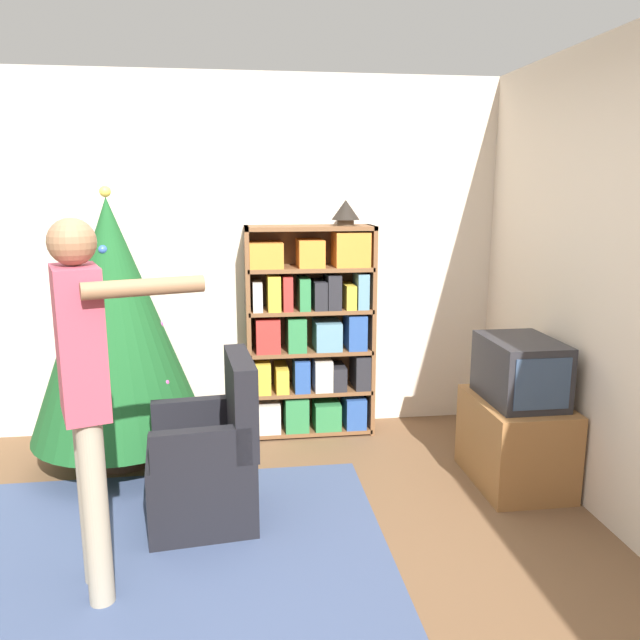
% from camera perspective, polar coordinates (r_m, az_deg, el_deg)
% --- Properties ---
extents(ground_plane, '(14.00, 14.00, 0.00)m').
position_cam_1_polar(ground_plane, '(3.17, -7.80, -22.69)').
color(ground_plane, brown).
extents(wall_back, '(8.00, 0.10, 2.60)m').
position_cam_1_polar(wall_back, '(4.67, -8.32, 5.69)').
color(wall_back, beige).
rests_on(wall_back, ground_plane).
extents(area_rug, '(2.34, 1.74, 0.01)m').
position_cam_1_polar(area_rug, '(3.46, -14.73, -19.70)').
color(area_rug, '#3D4C70').
rests_on(area_rug, ground_plane).
extents(bookshelf, '(0.92, 0.32, 1.54)m').
position_cam_1_polar(bookshelf, '(4.56, -0.79, -1.18)').
color(bookshelf, brown).
rests_on(bookshelf, ground_plane).
extents(tv_stand, '(0.50, 0.71, 0.54)m').
position_cam_1_polar(tv_stand, '(4.10, 17.41, -10.54)').
color(tv_stand, '#996638').
rests_on(tv_stand, ground_plane).
extents(television, '(0.40, 0.57, 0.38)m').
position_cam_1_polar(television, '(3.95, 17.83, -4.39)').
color(television, '#28282D').
rests_on(television, tv_stand).
extents(game_remote, '(0.04, 0.12, 0.02)m').
position_cam_1_polar(game_remote, '(3.76, 16.94, -8.01)').
color(game_remote, white).
rests_on(game_remote, tv_stand).
extents(christmas_tree, '(1.11, 1.11, 1.82)m').
position_cam_1_polar(christmas_tree, '(4.18, -18.31, 0.01)').
color(christmas_tree, '#4C3323').
rests_on(christmas_tree, ground_plane).
extents(armchair, '(0.62, 0.62, 0.92)m').
position_cam_1_polar(armchair, '(3.55, -10.19, -12.84)').
color(armchair, black).
rests_on(armchair, ground_plane).
extents(standing_person, '(0.71, 0.45, 1.68)m').
position_cam_1_polar(standing_person, '(2.84, -20.66, -5.16)').
color(standing_person, '#9E937F').
rests_on(standing_person, ground_plane).
extents(table_lamp, '(0.20, 0.20, 0.18)m').
position_cam_1_polar(table_lamp, '(4.49, 2.36, 9.93)').
color(table_lamp, '#473828').
rests_on(table_lamp, bookshelf).
extents(book_pile_near_tree, '(0.20, 0.16, 0.08)m').
position_cam_1_polar(book_pile_near_tree, '(4.10, -11.65, -13.69)').
color(book_pile_near_tree, gold).
rests_on(book_pile_near_tree, ground_plane).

